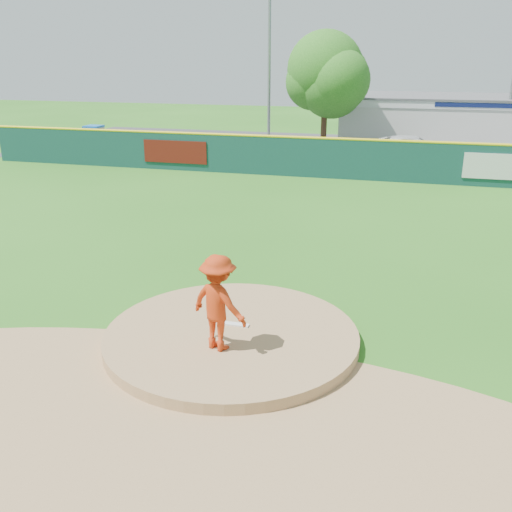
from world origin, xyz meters
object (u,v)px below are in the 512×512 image
(van, at_px, (413,150))
(pool_building_grp, at_px, (454,120))
(pitcher, at_px, (218,303))
(deciduous_tree, at_px, (326,79))
(playground_slide, at_px, (94,138))
(light_pole_left, at_px, (269,53))

(van, height_order, pool_building_grp, pool_building_grp)
(pitcher, xyz_separation_m, deciduous_tree, (-1.98, 25.75, 3.31))
(pitcher, relative_size, van, 0.35)
(pool_building_grp, relative_size, deciduous_tree, 2.07)
(pitcher, relative_size, playground_slide, 0.68)
(pool_building_grp, height_order, playground_slide, pool_building_grp)
(van, xyz_separation_m, light_pole_left, (-9.44, 3.88, 5.24))
(pool_building_grp, height_order, light_pole_left, light_pole_left)
(pitcher, bearing_deg, light_pole_left, -56.31)
(playground_slide, distance_m, light_pole_left, 12.61)
(deciduous_tree, bearing_deg, van, -19.07)
(deciduous_tree, relative_size, light_pole_left, 0.67)
(pitcher, bearing_deg, pool_building_grp, -78.89)
(pitcher, xyz_separation_m, van, (3.46, 23.87, -0.44))
(light_pole_left, bearing_deg, pool_building_grp, 22.60)
(pool_building_grp, bearing_deg, playground_slide, -157.91)
(pitcher, bearing_deg, deciduous_tree, -64.07)
(van, height_order, playground_slide, playground_slide)
(pitcher, xyz_separation_m, playground_slide, (-16.66, 23.54, -0.43))
(van, bearing_deg, pool_building_grp, -16.99)
(pitcher, distance_m, deciduous_tree, 26.04)
(deciduous_tree, xyz_separation_m, light_pole_left, (-4.00, 2.00, 1.50))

